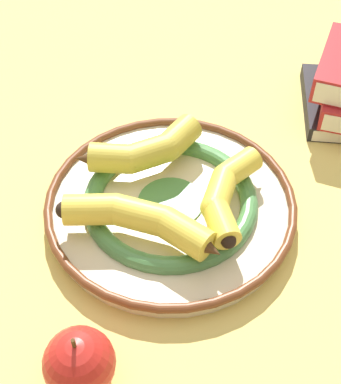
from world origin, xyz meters
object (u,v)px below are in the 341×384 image
(banana_a, at_px, (144,150))
(apple, at_px, (79,363))
(decorative_bowl, at_px, (170,204))
(banana_b, at_px, (227,191))
(banana_c, at_px, (141,220))

(banana_a, bearing_deg, apple, -125.78)
(decorative_bowl, distance_m, apple, 0.24)
(banana_b, bearing_deg, banana_c, -47.98)
(decorative_bowl, relative_size, banana_a, 2.23)
(banana_c, bearing_deg, decorative_bowl, -102.84)
(banana_a, relative_size, banana_c, 0.71)
(decorative_bowl, height_order, banana_c, banana_c)
(banana_a, xyz_separation_m, banana_b, (-0.12, 0.01, -0.00))
(decorative_bowl, distance_m, banana_c, 0.08)
(banana_c, distance_m, apple, 0.18)
(banana_a, bearing_deg, banana_c, -114.69)
(decorative_bowl, bearing_deg, banana_c, 86.18)
(decorative_bowl, distance_m, banana_a, 0.08)
(decorative_bowl, xyz_separation_m, banana_a, (0.06, -0.04, 0.04))
(banana_b, bearing_deg, apple, -19.17)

